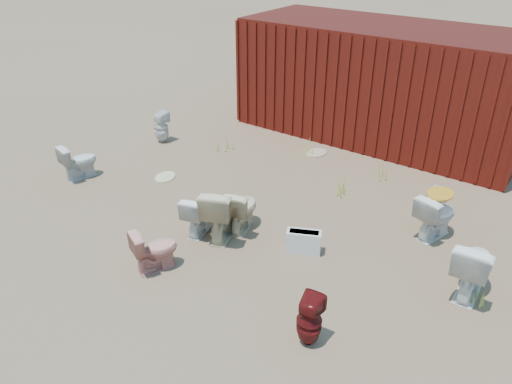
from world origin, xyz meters
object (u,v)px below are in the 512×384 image
Objects in this scene: toilet_back_a at (161,127)px; toilet_back_beige_left at (221,211)px; toilet_front_c at (199,213)px; toilet_back_e at (433,207)px; toilet_front_maroon at (309,321)px; toilet_front_e at (473,267)px; loose_tank at (304,242)px; shipping_container at (382,82)px; toilet_back_yellowlid at (436,216)px; toilet_front_pink at (155,249)px; toilet_front_a at (79,161)px; toilet_back_beige_right at (242,209)px.

toilet_back_beige_left is (3.40, -2.05, 0.09)m from toilet_back_a.
toilet_front_c is 1.00× the size of toilet_back_e.
toilet_front_c is at bearing 142.20° from toilet_back_a.
toilet_front_e reaches higher than toilet_front_maroon.
loose_tank is at bearing 72.40° from toilet_back_e.
toilet_front_c is at bearing 171.67° from loose_tank.
toilet_back_yellowlid is at bearing -53.74° from shipping_container.
toilet_front_pink is at bearing 67.99° from toilet_back_e.
toilet_front_c is 3.93m from toilet_front_e.
toilet_back_a is (-3.19, 3.24, 0.02)m from toilet_front_pink.
toilet_front_a is 3.40m from toilet_back_beige_left.
toilet_front_a is 1.02× the size of toilet_back_e.
toilet_front_pink reaches higher than loose_tank.
toilet_back_beige_left reaches higher than toilet_front_a.
loose_tank is (-0.98, 1.50, -0.15)m from toilet_front_maroon.
toilet_back_beige_right reaches higher than toilet_front_c.
toilet_back_a is at bearing -40.82° from toilet_back_beige_right.
toilet_back_beige_right is 1.42× the size of loose_tank.
toilet_front_e is 1.19× the size of toilet_back_beige_right.
toilet_front_e reaches higher than toilet_back_a.
shipping_container is 9.39× the size of toilet_front_pink.
toilet_back_beige_left is at bearing 10.93° from toilet_front_e.
toilet_back_a is (-6.86, 1.21, -0.08)m from toilet_front_e.
toilet_back_beige_left is (-2.23, 1.14, 0.10)m from toilet_front_maroon.
toilet_front_maroon is 0.89× the size of toilet_back_yellowlid.
toilet_back_a is 3.97m from toilet_back_beige_left.
toilet_front_pink is 2.44m from toilet_front_maroon.
loose_tank is at bearing -162.39° from toilet_front_a.
toilet_back_beige_right is (3.53, -1.72, 0.01)m from toilet_back_a.
shipping_container is 6.96× the size of toilet_back_beige_left.
toilet_back_a is 3.93m from toilet_back_beige_right.
toilet_front_e is at bearing -53.26° from shipping_container.
toilet_back_beige_right reaches higher than toilet_back_a.
shipping_container is 9.08× the size of toilet_front_c.
toilet_front_maroon is 0.95× the size of toilet_back_a.
toilet_back_a is at bearing -138.71° from shipping_container.
toilet_back_beige_left is at bearing -76.34° from toilet_front_pink.
loose_tank is (1.59, 0.50, -0.16)m from toilet_front_c.
shipping_container is 12.00× the size of loose_tank.
toilet_front_e reaches higher than toilet_front_a.
toilet_back_beige_right reaches higher than toilet_front_maroon.
toilet_front_a is at bearing 87.77° from toilet_back_a.
toilet_back_beige_right is at bearing 54.90° from toilet_back_e.
shipping_container is at bearing -140.94° from toilet_back_a.
shipping_container reaches higher than toilet_front_maroon.
toilet_back_a reaches higher than toilet_front_maroon.
toilet_front_pink is at bearing 82.15° from toilet_front_c.
toilet_back_beige_left is 1.31× the size of toilet_back_e.
toilet_back_e is at bearing -162.05° from toilet_back_beige_left.
toilet_back_beige_left is 1.32m from loose_tank.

